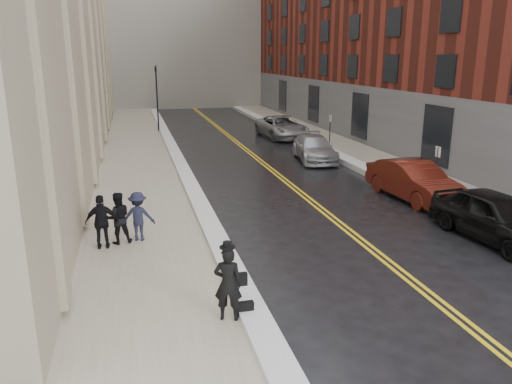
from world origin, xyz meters
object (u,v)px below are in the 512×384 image
car_maroon (414,181)px  pedestrian_c (102,222)px  pedestrian_a (118,218)px  car_silver_near (314,148)px  pedestrian_main (228,284)px  pedestrian_b (138,216)px  car_silver_far (282,127)px  car_black (496,217)px

car_maroon → pedestrian_c: (-12.55, -3.02, 0.18)m
pedestrian_a → car_silver_near: bearing=-141.5°
pedestrian_main → pedestrian_b: (-1.85, 5.67, -0.07)m
pedestrian_main → car_silver_far: bearing=-92.6°
car_black → pedestrian_b: 11.71m
car_maroon → pedestrian_c: pedestrian_c is taller
car_black → pedestrian_a: pedestrian_a is taller
car_silver_near → pedestrian_b: bearing=-124.6°
pedestrian_main → pedestrian_c: (-2.95, 5.22, -0.02)m
pedestrian_b → pedestrian_main: bearing=117.0°
car_silver_far → pedestrian_a: pedestrian_a is taller
pedestrian_c → pedestrian_main: bearing=119.8°
pedestrian_main → pedestrian_b: pedestrian_main is taller
car_black → pedestrian_c: 12.71m
pedestrian_main → pedestrian_c: 5.99m
car_silver_near → pedestrian_main: pedestrian_main is taller
car_maroon → pedestrian_main: bearing=-144.1°
car_maroon → car_silver_far: size_ratio=0.86×
car_silver_far → pedestrian_c: 23.48m
car_black → pedestrian_main: 10.12m
pedestrian_c → car_silver_near: bearing=-133.5°
car_maroon → car_silver_near: 8.87m
car_silver_far → pedestrian_b: size_ratio=3.59×
car_silver_near → pedestrian_b: 15.30m
car_silver_near → car_silver_far: (0.57, 8.43, 0.08)m
car_silver_far → pedestrian_b: 22.55m
car_maroon → car_silver_far: car_maroon is taller
car_silver_far → pedestrian_a: (-11.45, -19.89, 0.18)m
car_silver_far → pedestrian_c: (-11.92, -20.23, 0.20)m
car_silver_near → car_maroon: bearing=-74.8°
car_maroon → car_silver_far: 17.22m
pedestrian_b → pedestrian_c: 1.19m
car_black → car_silver_near: size_ratio=0.98×
car_black → car_silver_near: bearing=90.1°
car_silver_near → pedestrian_a: (-10.88, -11.46, 0.27)m
car_silver_far → pedestrian_c: bearing=-124.3°
car_black → pedestrian_a: size_ratio=2.89×
car_black → car_silver_near: 13.88m
pedestrian_a → pedestrian_c: bearing=28.0°
car_black → pedestrian_main: pedestrian_main is taller
car_silver_near → pedestrian_c: pedestrian_c is taller
car_silver_near → pedestrian_b: (-10.25, -11.35, 0.24)m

